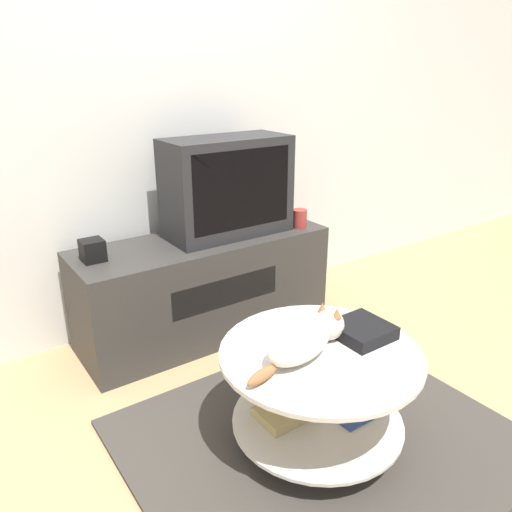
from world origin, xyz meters
TOP-DOWN VIEW (x-y plane):
  - ground_plane at (0.00, 0.00)m, footprint 12.00×12.00m
  - wall_back at (0.00, 1.37)m, footprint 8.00×0.05m
  - rug at (0.00, 0.00)m, footprint 1.45×1.25m
  - tv_stand at (0.07, 1.05)m, footprint 1.37×0.48m
  - tv at (0.23, 1.05)m, footprint 0.67×0.31m
  - speaker at (-0.51, 1.07)m, footprint 0.10×0.10m
  - mug at (0.62, 0.91)m, footprint 0.08×0.08m
  - coffee_table at (-0.03, 0.00)m, footprint 0.75×0.75m
  - dvd_box at (0.18, -0.01)m, footprint 0.20×0.20m
  - cat at (-0.09, 0.02)m, footprint 0.51×0.22m

SIDE VIEW (x-z plane):
  - ground_plane at x=0.00m, z-range 0.00..0.00m
  - rug at x=0.00m, z-range 0.00..0.02m
  - coffee_table at x=-0.03m, z-range 0.07..0.48m
  - tv_stand at x=0.07m, z-range 0.00..0.55m
  - dvd_box at x=0.18m, z-range 0.43..0.48m
  - cat at x=-0.09m, z-range 0.42..0.56m
  - mug at x=0.62m, z-range 0.55..0.65m
  - speaker at x=-0.51m, z-range 0.55..0.65m
  - tv at x=0.23m, z-range 0.55..1.07m
  - wall_back at x=0.00m, z-range 0.00..2.60m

